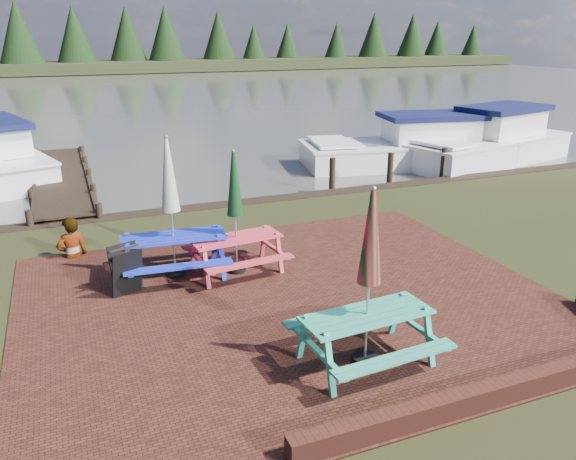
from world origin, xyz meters
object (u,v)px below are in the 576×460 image
Objects in this scene: picnic_table_red at (236,232)px; person at (68,218)px; chalkboard at (126,270)px; boat_far at (489,145)px; jetty at (62,178)px; picnic_table_blue at (173,230)px; boat_near at (411,149)px; picnic_table_teal at (367,306)px.

picnic_table_red is 3.54m from person.
picnic_table_red is 2.74× the size of chalkboard.
jetty is at bearing 68.06° from boat_far.
chalkboard is at bearing -149.14° from picnic_table_blue.
boat_far is (11.80, 6.67, -0.37)m from picnic_table_red.
boat_far is (13.88, 6.85, 0.02)m from chalkboard.
jetty is at bearing 94.50° from boat_near.
picnic_table_teal is 1.07× the size of picnic_table_red.
person is at bearing 118.98° from picnic_table_teal.
picnic_table_red is 11.51m from boat_near.
person is at bearing 93.65° from boat_far.
chalkboard is 13.26m from boat_near.
boat_far is at bearing 7.24° from chalkboard.
boat_far is (11.07, 10.38, -0.42)m from picnic_table_teal.
picnic_table_teal is at bearing 119.20° from boat_far.
picnic_table_blue is 14.44m from boat_far.
boat_far is 15.46m from person.
chalkboard is 15.48m from boat_far.
boat_near is (10.91, 7.54, -0.04)m from chalkboard.
picnic_table_teal is at bearing 154.97° from boat_near.
person is (0.08, -6.75, 0.74)m from jetty.
boat_far is at bearing -7.96° from jetty.
picnic_table_teal is at bearing 108.55° from person.
boat_far is (2.97, -0.69, 0.06)m from boat_near.
person is (-2.93, 1.99, 0.02)m from picnic_table_red.
picnic_table_blue reaches higher than jetty.
picnic_table_blue is at bearing 102.31° from boat_far.
picnic_table_teal is 1.49× the size of person.
picnic_table_blue is at bearing 160.05° from picnic_table_red.
jetty is 1.15× the size of boat_near.
person is at bearing 125.69° from boat_near.
person is (-3.66, 5.70, -0.04)m from picnic_table_teal.
person is at bearing 92.35° from chalkboard.
boat_near is at bearing 62.98° from boat_far.
person is at bearing 140.93° from picnic_table_blue.
jetty is (-3.00, 8.74, -0.72)m from picnic_table_red.
jetty is (-1.87, 8.46, -0.82)m from picnic_table_blue.
boat_far is (12.94, 6.39, -0.47)m from picnic_table_blue.
person is (-0.85, 2.17, 0.40)m from chalkboard.
chalkboard is at bearing 124.82° from picnic_table_teal.
picnic_table_red is 1.18m from picnic_table_blue.
boat_far is 4.43× the size of person.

